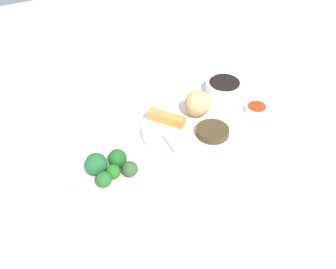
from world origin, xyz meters
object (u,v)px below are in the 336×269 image
Objects in this scene: main_plate at (189,130)px; sauce_ramekin_sweet_and_sour at (256,109)px; broccoli_plate at (116,177)px; soy_sauce_bowl at (224,88)px.

sauce_ramekin_sweet_and_sour reaches higher than main_plate.
broccoli_plate is 0.48m from sauce_ramekin_sweet_and_sour.
broccoli_plate is (0.08, -0.25, -0.00)m from main_plate.
broccoli_plate is 1.91× the size of soy_sauce_bowl.
soy_sauce_bowl is at bearing 115.30° from broccoli_plate.
sauce_ramekin_sweet_and_sour is (-0.08, 0.47, 0.00)m from broccoli_plate.
soy_sauce_bowl reaches higher than broccoli_plate.
main_plate is at bearing -90.40° from sauce_ramekin_sweet_and_sour.
sauce_ramekin_sweet_and_sour is at bearing 15.48° from soy_sauce_bowl.
soy_sauce_bowl is 1.79× the size of sauce_ramekin_sweet_and_sour.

